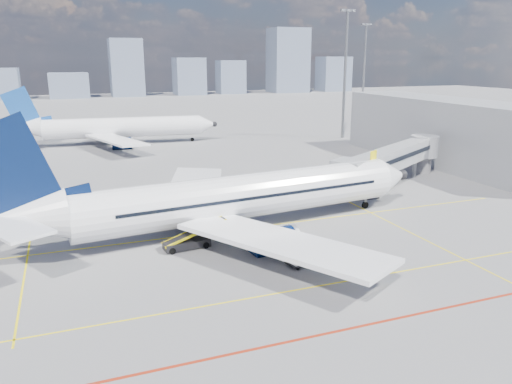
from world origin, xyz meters
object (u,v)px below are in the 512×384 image
second_aircraft (115,128)px  baggage_tug (301,247)px  main_aircraft (228,199)px  belt_loader (188,242)px  ramp_worker (333,250)px  cargo_dolly (305,253)px

second_aircraft → baggage_tug: 63.62m
main_aircraft → belt_loader: bearing=-152.9°
main_aircraft → belt_loader: 6.16m
baggage_tug → ramp_worker: ramp_worker is taller
cargo_dolly → belt_loader: size_ratio=0.57×
main_aircraft → baggage_tug: size_ratio=18.61×
belt_loader → ramp_worker: 12.56m
baggage_tug → cargo_dolly: size_ratio=0.71×
cargo_dolly → second_aircraft: bearing=85.5°
cargo_dolly → main_aircraft: bearing=97.0°
baggage_tug → belt_loader: (-8.62, 4.74, -0.08)m
second_aircraft → ramp_worker: 65.82m
baggage_tug → cargo_dolly: cargo_dolly is taller
second_aircraft → belt_loader: second_aircraft is taller
baggage_tug → belt_loader: belt_loader is taller
second_aircraft → baggage_tug: (9.08, -62.92, -2.54)m
second_aircraft → cargo_dolly: second_aircraft is taller
main_aircraft → belt_loader: main_aircraft is taller
baggage_tug → ramp_worker: bearing=-66.3°
second_aircraft → belt_loader: size_ratio=6.68×
main_aircraft → second_aircraft: (-5.12, 55.12, 0.01)m
second_aircraft → baggage_tug: second_aircraft is taller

